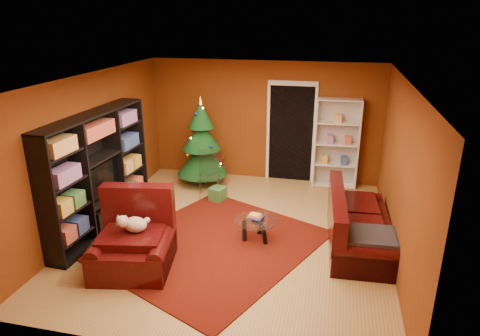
% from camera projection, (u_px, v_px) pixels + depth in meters
% --- Properties ---
extents(floor, '(5.00, 5.50, 0.05)m').
position_uv_depth(floor, '(235.00, 235.00, 7.24)').
color(floor, '#A98145').
rests_on(floor, ground).
extents(ceiling, '(5.00, 5.50, 0.05)m').
position_uv_depth(ceiling, '(234.00, 77.00, 6.33)').
color(ceiling, silver).
rests_on(ceiling, wall_back).
extents(wall_back, '(5.00, 0.05, 2.60)m').
position_uv_depth(wall_back, '(264.00, 121.00, 9.33)').
color(wall_back, brown).
rests_on(wall_back, ground).
extents(wall_left, '(0.05, 5.50, 2.60)m').
position_uv_depth(wall_left, '(91.00, 151.00, 7.31)').
color(wall_left, brown).
rests_on(wall_left, ground).
extents(wall_right, '(0.05, 5.50, 2.60)m').
position_uv_depth(wall_right, '(402.00, 174.00, 6.26)').
color(wall_right, brown).
rests_on(wall_right, ground).
extents(doorway, '(1.06, 0.60, 2.16)m').
position_uv_depth(doorway, '(291.00, 134.00, 9.25)').
color(doorway, black).
rests_on(doorway, floor).
extents(rug, '(3.82, 4.04, 0.02)m').
position_uv_depth(rug, '(213.00, 245.00, 6.87)').
color(rug, '#571209').
rests_on(rug, floor).
extents(media_unit, '(0.52, 2.66, 2.03)m').
position_uv_depth(media_unit, '(98.00, 173.00, 7.11)').
color(media_unit, black).
rests_on(media_unit, floor).
extents(christmas_tree, '(1.37, 1.37, 1.94)m').
position_uv_depth(christmas_tree, '(202.00, 142.00, 9.07)').
color(christmas_tree, '#0E3E16').
rests_on(christmas_tree, floor).
extents(gift_box_green, '(0.35, 0.35, 0.28)m').
position_uv_depth(gift_box_green, '(218.00, 194.00, 8.48)').
color(gift_box_green, '#367834').
rests_on(gift_box_green, floor).
extents(gift_box_red, '(0.22, 0.22, 0.21)m').
position_uv_depth(gift_box_red, '(219.00, 172.00, 9.77)').
color(gift_box_red, maroon).
rests_on(gift_box_red, floor).
extents(white_bookshelf, '(0.91, 0.36, 1.94)m').
position_uv_depth(white_bookshelf, '(336.00, 144.00, 8.93)').
color(white_bookshelf, white).
rests_on(white_bookshelf, floor).
extents(armchair, '(1.37, 1.37, 0.92)m').
position_uv_depth(armchair, '(132.00, 240.00, 6.12)').
color(armchair, black).
rests_on(armchair, rug).
extents(dog, '(0.45, 0.37, 0.30)m').
position_uv_depth(dog, '(135.00, 225.00, 6.08)').
color(dog, beige).
rests_on(dog, armchair).
extents(sofa, '(1.04, 2.12, 0.89)m').
position_uv_depth(sofa, '(360.00, 219.00, 6.76)').
color(sofa, black).
rests_on(sofa, rug).
extents(coffee_table, '(0.86, 0.86, 0.46)m').
position_uv_depth(coffee_table, '(257.00, 229.00, 6.98)').
color(coffee_table, gray).
rests_on(coffee_table, rug).
extents(acrylic_chair, '(0.55, 0.58, 0.87)m').
position_uv_depth(acrylic_chair, '(209.00, 177.00, 8.54)').
color(acrylic_chair, '#66605B').
rests_on(acrylic_chair, rug).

